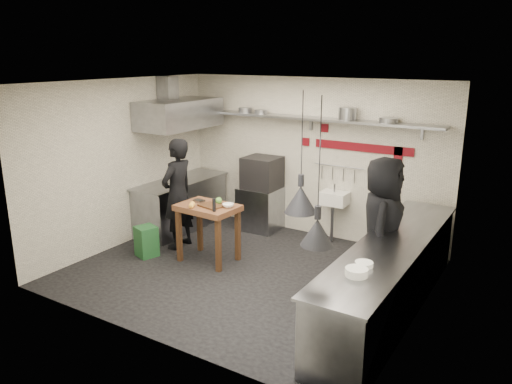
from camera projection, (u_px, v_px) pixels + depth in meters
The scene contains 47 objects.
floor at pixel (247, 273), 7.50m from camera, with size 5.00×5.00×0.00m, color black.
ceiling at pixel (246, 83), 6.75m from camera, with size 5.00×5.00×0.00m, color silver.
wall_back at pixel (311, 158), 8.85m from camera, with size 5.00×0.04×2.80m, color silver.
wall_front at pixel (141, 224), 5.41m from camera, with size 5.00×0.04×2.80m, color silver.
wall_left at pixel (122, 163), 8.40m from camera, with size 0.04×4.20×2.80m, color silver.
wall_right at pixel (425, 211), 5.85m from camera, with size 0.04×4.20×2.80m, color silver.
red_band_horiz at pixel (363, 148), 8.27m from camera, with size 1.70×0.02×0.14m, color #640912.
red_band_vert at pixel (396, 180), 8.09m from camera, with size 0.14×0.02×1.10m, color #640912.
red_tile_a at pixel (325, 128), 8.55m from camera, with size 0.14×0.02×0.14m, color #640912.
red_tile_b at pixel (306, 142), 8.81m from camera, with size 0.14×0.02×0.14m, color #640912.
back_shelf at pixel (308, 118), 8.51m from camera, with size 4.60×0.34×0.04m, color slate.
shelf_bracket_left at pixel (222, 116), 9.62m from camera, with size 0.04×0.06×0.24m, color slate.
shelf_bracket_mid at pixel (311, 123), 8.66m from camera, with size 0.04×0.06×0.24m, color slate.
shelf_bracket_right at pixel (423, 132), 7.69m from camera, with size 0.04×0.06×0.24m, color slate.
pan_far_left at pixel (245, 110), 9.14m from camera, with size 0.25×0.25×0.09m, color slate.
pan_mid_left at pixel (261, 112), 8.97m from camera, with size 0.23×0.23×0.07m, color slate.
stock_pot at pixel (348, 114), 8.11m from camera, with size 0.29×0.29×0.20m, color slate.
pan_right at pixel (389, 120), 7.77m from camera, with size 0.29×0.29×0.08m, color slate.
oven_stand at pixel (260, 208), 9.29m from camera, with size 0.71×0.65×0.80m, color slate.
combi_oven at pixel (262, 173), 9.07m from camera, with size 0.62×0.58×0.58m, color black.
oven_door at pixel (252, 175), 8.88m from camera, with size 0.48×0.03×0.46m, color #640912.
oven_glass at pixel (251, 175), 8.89m from camera, with size 0.39×0.02×0.34m, color black.
hand_sink at pixel (334, 198), 8.58m from camera, with size 0.46×0.34×0.22m, color white.
sink_tap at pixel (335, 188), 8.54m from camera, with size 0.03×0.03×0.14m, color slate.
sink_drain at pixel (332, 223), 8.67m from camera, with size 0.06×0.06×0.66m, color slate.
utensil_rail at pixel (339, 166), 8.55m from camera, with size 0.02×0.02×0.90m, color slate.
counter_right at pixel (390, 278), 6.29m from camera, with size 0.70×3.80×0.90m, color slate.
counter_right_top at pixel (392, 244), 6.16m from camera, with size 0.76×3.90×0.03m, color slate.
plate_stack at pixel (357, 272), 5.22m from camera, with size 0.24×0.24×0.09m, color white.
small_bowl_right at pixel (364, 264), 5.47m from camera, with size 0.20×0.20×0.05m, color white.
counter_left at pixel (181, 205), 9.34m from camera, with size 0.70×1.90×0.90m, color slate.
counter_left_top at pixel (180, 181), 9.21m from camera, with size 0.76×2.00×0.03m, color slate.
extractor_hood at pixel (179, 114), 8.86m from camera, with size 0.78×1.60×0.50m, color slate.
hood_duct at pixel (168, 90), 8.88m from camera, with size 0.28×0.28×0.50m, color slate.
green_bin at pixel (147, 241), 8.07m from camera, with size 0.30×0.30×0.50m, color #1F5529.
prep_table at pixel (208, 233), 7.84m from camera, with size 0.92×0.64×0.92m, color brown, non-canonical shape.
cutting_board at pixel (211, 206), 7.64m from camera, with size 0.36×0.25×0.03m, color #462A17.
pepper_mill at pixel (214, 205), 7.38m from camera, with size 0.05×0.05×0.20m, color black.
lemon_a at pixel (192, 204), 7.63m from camera, with size 0.09×0.09×0.09m, color #F3AB3B.
lemon_b at pixel (191, 206), 7.55m from camera, with size 0.08×0.08×0.08m, color #F3AB3B.
veg_ball at pixel (219, 201), 7.78m from camera, with size 0.11×0.11×0.11m, color #57993A.
steel_tray at pixel (199, 201), 7.89m from camera, with size 0.18×0.12×0.03m, color slate.
bowl at pixel (228, 205), 7.60m from camera, with size 0.18×0.18×0.06m, color white.
heat_lamp_near at pixel (302, 153), 5.62m from camera, with size 0.38×0.38×1.40m, color black, non-canonical shape.
heat_lamp_far at pixel (319, 173), 4.98m from camera, with size 0.35×0.35×1.54m, color black, non-canonical shape.
chef_left at pixel (178, 194), 8.29m from camera, with size 0.68×0.45×1.86m, color black.
chef_right at pixel (382, 226), 6.71m from camera, with size 0.93×0.60×1.89m, color black.
Camera 1 is at (3.77, -5.79, 3.18)m, focal length 35.00 mm.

